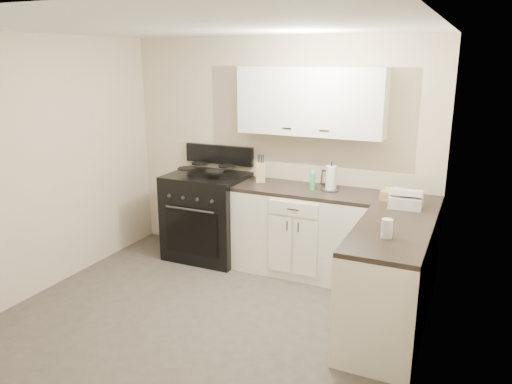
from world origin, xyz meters
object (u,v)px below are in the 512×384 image
at_px(countertop_grill, 406,201).
at_px(knife_block, 261,172).
at_px(wicker_basket, 396,196).
at_px(paper_towel, 331,178).
at_px(stove, 208,218).

bearing_deg(countertop_grill, knife_block, 165.95).
xyz_separation_m(wicker_basket, countertop_grill, (0.11, -0.17, 0.01)).
bearing_deg(paper_towel, stove, -177.38).
distance_m(paper_towel, countertop_grill, 0.85).
distance_m(paper_towel, wicker_basket, 0.70).
xyz_separation_m(stove, knife_block, (0.62, 0.10, 0.59)).
bearing_deg(wicker_basket, knife_block, 174.75).
xyz_separation_m(stove, paper_towel, (1.44, 0.07, 0.61)).
distance_m(knife_block, paper_towel, 0.81).
bearing_deg(stove, knife_block, 9.25).
distance_m(stove, paper_towel, 1.56).
bearing_deg(wicker_basket, countertop_grill, -57.20).
height_order(knife_block, wicker_basket, knife_block).
xyz_separation_m(stove, countertop_grill, (2.23, -0.21, 0.53)).
relative_size(wicker_basket, countertop_grill, 0.95).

